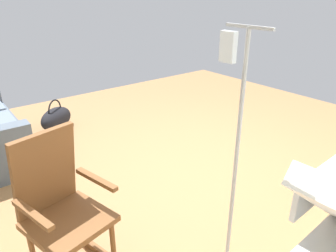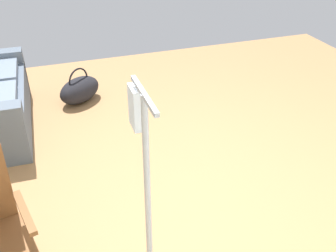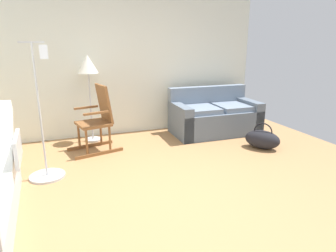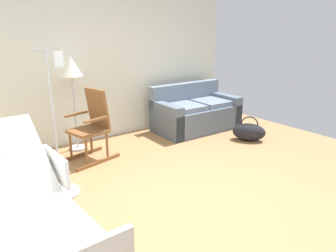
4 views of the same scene
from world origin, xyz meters
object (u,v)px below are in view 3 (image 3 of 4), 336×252
rocking_chair (98,120)px  duffel_bag (262,139)px  floor_lamp (88,70)px  iv_pole (46,159)px  couch (214,117)px

rocking_chair → duffel_bag: (2.51, -0.85, -0.35)m
floor_lamp → duffel_bag: 3.09m
rocking_chair → iv_pole: iv_pole is taller
rocking_chair → floor_lamp: 0.90m
floor_lamp → iv_pole: size_ratio=0.88×
duffel_bag → iv_pole: 3.27m
floor_lamp → rocking_chair: bearing=-85.7°
floor_lamp → duffel_bag: size_ratio=2.31×
couch → floor_lamp: 2.44m
couch → floor_lamp: bearing=171.7°
duffel_bag → iv_pole: size_ratio=0.38×
couch → rocking_chair: size_ratio=1.54×
iv_pole → rocking_chair: bearing=45.5°
rocking_chair → iv_pole: bearing=-134.5°
duffel_bag → iv_pole: bearing=178.8°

